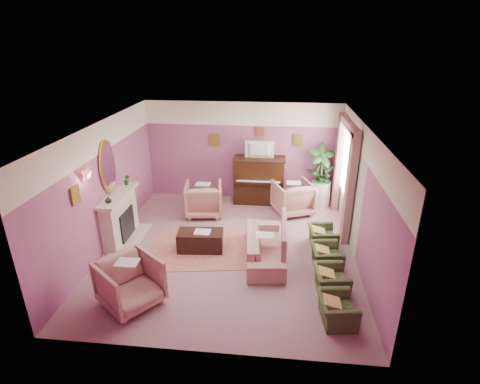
# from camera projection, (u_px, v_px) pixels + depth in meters

# --- Properties ---
(floor) EXTENTS (5.50, 6.00, 0.01)m
(floor) POSITION_uv_depth(u_px,v_px,m) (229.00, 249.00, 8.46)
(floor) COLOR #986A70
(floor) RESTS_ON ground
(ceiling) EXTENTS (5.50, 6.00, 0.01)m
(ceiling) POSITION_uv_depth(u_px,v_px,m) (228.00, 127.00, 7.38)
(ceiling) COLOR silver
(ceiling) RESTS_ON wall_back
(wall_back) EXTENTS (5.50, 0.02, 2.80)m
(wall_back) POSITION_uv_depth(u_px,v_px,m) (242.00, 151.00, 10.67)
(wall_back) COLOR #7B4272
(wall_back) RESTS_ON floor
(wall_front) EXTENTS (5.50, 0.02, 2.80)m
(wall_front) POSITION_uv_depth(u_px,v_px,m) (200.00, 275.00, 5.17)
(wall_front) COLOR #7B4272
(wall_front) RESTS_ON floor
(wall_left) EXTENTS (0.02, 6.00, 2.80)m
(wall_left) POSITION_uv_depth(u_px,v_px,m) (104.00, 187.00, 8.19)
(wall_left) COLOR #7B4272
(wall_left) RESTS_ON floor
(wall_right) EXTENTS (0.02, 6.00, 2.80)m
(wall_right) POSITION_uv_depth(u_px,v_px,m) (362.00, 197.00, 7.66)
(wall_right) COLOR #7B4272
(wall_right) RESTS_ON floor
(picture_rail_band) EXTENTS (5.50, 0.01, 0.65)m
(picture_rail_band) POSITION_uv_depth(u_px,v_px,m) (243.00, 114.00, 10.25)
(picture_rail_band) COLOR #F4EDC7
(picture_rail_band) RESTS_ON wall_back
(stripe_panel) EXTENTS (0.01, 3.00, 2.15)m
(stripe_panel) POSITION_uv_depth(u_px,v_px,m) (349.00, 188.00, 8.98)
(stripe_panel) COLOR #A8B39A
(stripe_panel) RESTS_ON wall_right
(fireplace_surround) EXTENTS (0.30, 1.40, 1.10)m
(fireplace_surround) POSITION_uv_depth(u_px,v_px,m) (120.00, 218.00, 8.68)
(fireplace_surround) COLOR beige
(fireplace_surround) RESTS_ON floor
(fireplace_inset) EXTENTS (0.18, 0.72, 0.68)m
(fireplace_inset) POSITION_uv_depth(u_px,v_px,m) (125.00, 224.00, 8.73)
(fireplace_inset) COLOR black
(fireplace_inset) RESTS_ON floor
(fire_ember) EXTENTS (0.06, 0.54, 0.10)m
(fire_ember) POSITION_uv_depth(u_px,v_px,m) (127.00, 231.00, 8.80)
(fire_ember) COLOR #FF532E
(fire_ember) RESTS_ON floor
(mantel_shelf) EXTENTS (0.40, 1.55, 0.07)m
(mantel_shelf) POSITION_uv_depth(u_px,v_px,m) (118.00, 195.00, 8.46)
(mantel_shelf) COLOR beige
(mantel_shelf) RESTS_ON fireplace_surround
(hearth) EXTENTS (0.55, 1.50, 0.02)m
(hearth) POSITION_uv_depth(u_px,v_px,m) (131.00, 238.00, 8.87)
(hearth) COLOR beige
(hearth) RESTS_ON floor
(mirror_frame) EXTENTS (0.04, 0.72, 1.20)m
(mirror_frame) POSITION_uv_depth(u_px,v_px,m) (108.00, 167.00, 8.21)
(mirror_frame) COLOR gold
(mirror_frame) RESTS_ON wall_left
(mirror_glass) EXTENTS (0.01, 0.60, 1.06)m
(mirror_glass) POSITION_uv_depth(u_px,v_px,m) (109.00, 167.00, 8.21)
(mirror_glass) COLOR white
(mirror_glass) RESTS_ON wall_left
(sconce_shade) EXTENTS (0.20, 0.20, 0.16)m
(sconce_shade) POSITION_uv_depth(u_px,v_px,m) (87.00, 176.00, 7.17)
(sconce_shade) COLOR #F8847D
(sconce_shade) RESTS_ON wall_left
(piano) EXTENTS (1.40, 0.60, 1.30)m
(piano) POSITION_uv_depth(u_px,v_px,m) (259.00, 181.00, 10.62)
(piano) COLOR black
(piano) RESTS_ON floor
(piano_keyshelf) EXTENTS (1.30, 0.12, 0.06)m
(piano_keyshelf) POSITION_uv_depth(u_px,v_px,m) (258.00, 183.00, 10.27)
(piano_keyshelf) COLOR black
(piano_keyshelf) RESTS_ON piano
(piano_keys) EXTENTS (1.20, 0.08, 0.02)m
(piano_keys) POSITION_uv_depth(u_px,v_px,m) (258.00, 181.00, 10.26)
(piano_keys) COLOR white
(piano_keys) RESTS_ON piano
(piano_top) EXTENTS (1.45, 0.65, 0.04)m
(piano_top) POSITION_uv_depth(u_px,v_px,m) (259.00, 158.00, 10.37)
(piano_top) COLOR black
(piano_top) RESTS_ON piano
(television) EXTENTS (0.80, 0.12, 0.48)m
(television) POSITION_uv_depth(u_px,v_px,m) (259.00, 149.00, 10.21)
(television) COLOR black
(television) RESTS_ON piano
(print_back_left) EXTENTS (0.30, 0.03, 0.38)m
(print_back_left) POSITION_uv_depth(u_px,v_px,m) (214.00, 140.00, 10.59)
(print_back_left) COLOR gold
(print_back_left) RESTS_ON wall_back
(print_back_right) EXTENTS (0.26, 0.03, 0.34)m
(print_back_right) POSITION_uv_depth(u_px,v_px,m) (298.00, 140.00, 10.34)
(print_back_right) COLOR gold
(print_back_right) RESTS_ON wall_back
(print_back_mid) EXTENTS (0.22, 0.03, 0.26)m
(print_back_mid) POSITION_uv_depth(u_px,v_px,m) (260.00, 132.00, 10.36)
(print_back_mid) COLOR gold
(print_back_mid) RESTS_ON wall_back
(print_left_wall) EXTENTS (0.03, 0.28, 0.36)m
(print_left_wall) POSITION_uv_depth(u_px,v_px,m) (76.00, 195.00, 6.96)
(print_left_wall) COLOR gold
(print_left_wall) RESTS_ON wall_left
(window_blind) EXTENTS (0.03, 1.40, 1.80)m
(window_blind) POSITION_uv_depth(u_px,v_px,m) (348.00, 160.00, 8.97)
(window_blind) COLOR silver
(window_blind) RESTS_ON wall_right
(curtain_left) EXTENTS (0.16, 0.34, 2.60)m
(curtain_left) POSITION_uv_depth(u_px,v_px,m) (349.00, 190.00, 8.29)
(curtain_left) COLOR #9E5E66
(curtain_left) RESTS_ON floor
(curtain_right) EXTENTS (0.16, 0.34, 2.60)m
(curtain_right) POSITION_uv_depth(u_px,v_px,m) (338.00, 164.00, 9.97)
(curtain_right) COLOR #9E5E66
(curtain_right) RESTS_ON floor
(pelmet) EXTENTS (0.16, 2.20, 0.16)m
(pelmet) POSITION_uv_depth(u_px,v_px,m) (349.00, 124.00, 8.64)
(pelmet) COLOR #9E5E66
(pelmet) RESTS_ON wall_right
(mantel_plant) EXTENTS (0.16, 0.16, 0.28)m
(mantel_plant) POSITION_uv_depth(u_px,v_px,m) (127.00, 180.00, 8.90)
(mantel_plant) COLOR #254B22
(mantel_plant) RESTS_ON mantel_shelf
(mantel_vase) EXTENTS (0.16, 0.16, 0.16)m
(mantel_vase) POSITION_uv_depth(u_px,v_px,m) (108.00, 200.00, 7.96)
(mantel_vase) COLOR #F4EDC7
(mantel_vase) RESTS_ON mantel_shelf
(area_rug) EXTENTS (2.74, 2.14, 0.01)m
(area_rug) POSITION_uv_depth(u_px,v_px,m) (206.00, 248.00, 8.48)
(area_rug) COLOR #AC6054
(area_rug) RESTS_ON floor
(coffee_table) EXTENTS (1.03, 0.57, 0.45)m
(coffee_table) POSITION_uv_depth(u_px,v_px,m) (201.00, 241.00, 8.35)
(coffee_table) COLOR black
(coffee_table) RESTS_ON floor
(table_paper) EXTENTS (0.35, 0.28, 0.01)m
(table_paper) POSITION_uv_depth(u_px,v_px,m) (202.00, 232.00, 8.26)
(table_paper) COLOR silver
(table_paper) RESTS_ON coffee_table
(sofa) EXTENTS (0.66, 1.98, 0.80)m
(sofa) POSITION_uv_depth(u_px,v_px,m) (265.00, 242.00, 7.97)
(sofa) COLOR tan
(sofa) RESTS_ON floor
(sofa_throw) EXTENTS (0.10, 1.50, 0.55)m
(sofa_throw) POSITION_uv_depth(u_px,v_px,m) (284.00, 235.00, 7.85)
(sofa_throw) COLOR #9E5E66
(sofa_throw) RESTS_ON sofa
(floral_armchair_left) EXTENTS (0.94, 0.94, 0.98)m
(floral_armchair_left) POSITION_uv_depth(u_px,v_px,m) (204.00, 197.00, 9.92)
(floral_armchair_left) COLOR tan
(floral_armchair_left) RESTS_ON floor
(floral_armchair_right) EXTENTS (0.94, 0.94, 0.98)m
(floral_armchair_right) POSITION_uv_depth(u_px,v_px,m) (293.00, 196.00, 10.01)
(floral_armchair_right) COLOR tan
(floral_armchair_right) RESTS_ON floor
(floral_armchair_front) EXTENTS (0.94, 0.94, 0.98)m
(floral_armchair_front) POSITION_uv_depth(u_px,v_px,m) (130.00, 281.00, 6.56)
(floral_armchair_front) COLOR tan
(floral_armchair_front) RESTS_ON floor
(olive_chair_a) EXTENTS (0.49, 0.70, 0.61)m
(olive_chair_a) POSITION_uv_depth(u_px,v_px,m) (337.00, 306.00, 6.22)
(olive_chair_a) COLOR #3B4926
(olive_chair_a) RESTS_ON floor
(olive_chair_b) EXTENTS (0.49, 0.70, 0.61)m
(olive_chair_b) POSITION_uv_depth(u_px,v_px,m) (331.00, 277.00, 6.97)
(olive_chair_b) COLOR #3B4926
(olive_chair_b) RESTS_ON floor
(olive_chair_c) EXTENTS (0.49, 0.70, 0.61)m
(olive_chair_c) POSITION_uv_depth(u_px,v_px,m) (326.00, 253.00, 7.73)
(olive_chair_c) COLOR #3B4926
(olive_chair_c) RESTS_ON floor
(olive_chair_d) EXTENTS (0.49, 0.70, 0.61)m
(olive_chair_d) POSITION_uv_depth(u_px,v_px,m) (322.00, 234.00, 8.48)
(olive_chair_d) COLOR #3B4926
(olive_chair_d) RESTS_ON floor
(side_table) EXTENTS (0.52, 0.52, 0.70)m
(side_table) POSITION_uv_depth(u_px,v_px,m) (321.00, 193.00, 10.53)
(side_table) COLOR silver
(side_table) RESTS_ON floor
(side_plant_big) EXTENTS (0.30, 0.30, 0.34)m
(side_plant_big) POSITION_uv_depth(u_px,v_px,m) (322.00, 176.00, 10.33)
(side_plant_big) COLOR #254B22
(side_plant_big) RESTS_ON side_table
(side_plant_small) EXTENTS (0.16, 0.16, 0.28)m
(side_plant_small) POSITION_uv_depth(u_px,v_px,m) (327.00, 179.00, 10.24)
(side_plant_small) COLOR #254B22
(side_plant_small) RESTS_ON side_table
(palm_pot) EXTENTS (0.34, 0.34, 0.34)m
(palm_pot) POSITION_uv_depth(u_px,v_px,m) (318.00, 199.00, 10.59)
(palm_pot) COLOR #995730
(palm_pot) RESTS_ON floor
(palm_plant) EXTENTS (0.76, 0.76, 1.44)m
(palm_plant) POSITION_uv_depth(u_px,v_px,m) (321.00, 170.00, 10.24)
(palm_plant) COLOR #254B22
(palm_plant) RESTS_ON palm_pot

